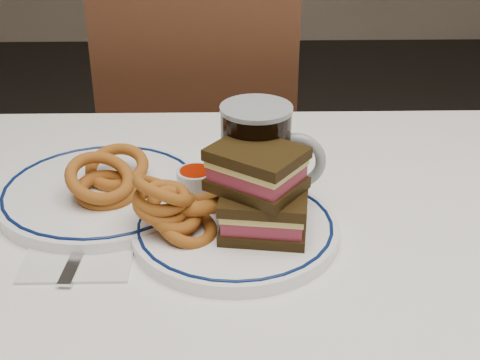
{
  "coord_description": "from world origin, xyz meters",
  "views": [
    {
      "loc": [
        -0.11,
        -0.74,
        1.23
      ],
      "look_at": [
        -0.1,
        0.01,
        0.83
      ],
      "focal_mm": 50.0,
      "sensor_mm": 36.0,
      "label": 1
    }
  ],
  "objects_px": {
    "chair_far": "(200,137)",
    "beer_mug": "(258,161)",
    "far_plate": "(102,193)",
    "reuben_sandwich": "(260,191)",
    "main_plate": "(235,229)"
  },
  "relations": [
    {
      "from": "chair_far",
      "to": "beer_mug",
      "type": "bearing_deg",
      "value": -81.43
    },
    {
      "from": "far_plate",
      "to": "chair_far",
      "type": "bearing_deg",
      "value": 80.97
    },
    {
      "from": "reuben_sandwich",
      "to": "beer_mug",
      "type": "bearing_deg",
      "value": 89.68
    },
    {
      "from": "reuben_sandwich",
      "to": "beer_mug",
      "type": "relative_size",
      "value": 0.87
    },
    {
      "from": "reuben_sandwich",
      "to": "far_plate",
      "type": "distance_m",
      "value": 0.26
    },
    {
      "from": "main_plate",
      "to": "beer_mug",
      "type": "distance_m",
      "value": 0.1
    },
    {
      "from": "main_plate",
      "to": "beer_mug",
      "type": "xyz_separation_m",
      "value": [
        0.03,
        0.06,
        0.07
      ]
    },
    {
      "from": "chair_far",
      "to": "main_plate",
      "type": "xyz_separation_m",
      "value": [
        0.08,
        -0.8,
        0.23
      ]
    },
    {
      "from": "reuben_sandwich",
      "to": "beer_mug",
      "type": "height_order",
      "value": "beer_mug"
    },
    {
      "from": "chair_far",
      "to": "beer_mug",
      "type": "height_order",
      "value": "chair_far"
    },
    {
      "from": "beer_mug",
      "to": "main_plate",
      "type": "bearing_deg",
      "value": -118.24
    },
    {
      "from": "main_plate",
      "to": "far_plate",
      "type": "xyz_separation_m",
      "value": [
        -0.19,
        0.1,
        0.0
      ]
    },
    {
      "from": "main_plate",
      "to": "beer_mug",
      "type": "height_order",
      "value": "beer_mug"
    },
    {
      "from": "beer_mug",
      "to": "far_plate",
      "type": "bearing_deg",
      "value": 169.71
    },
    {
      "from": "chair_far",
      "to": "far_plate",
      "type": "height_order",
      "value": "chair_far"
    }
  ]
}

